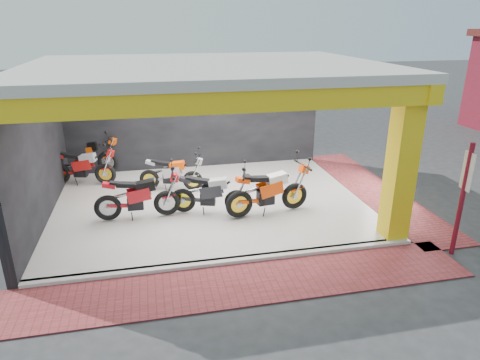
% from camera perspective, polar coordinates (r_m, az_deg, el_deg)
% --- Properties ---
extents(ground, '(80.00, 80.00, 0.00)m').
position_cam_1_polar(ground, '(9.75, -2.30, -7.95)').
color(ground, '#2D2D30').
rests_on(ground, ground).
extents(showroom_floor, '(8.00, 6.00, 0.10)m').
position_cam_1_polar(showroom_floor, '(11.51, -4.04, -3.08)').
color(showroom_floor, white).
rests_on(showroom_floor, ground).
extents(showroom_ceiling, '(8.40, 6.40, 0.20)m').
position_cam_1_polar(showroom_ceiling, '(10.61, -4.53, 14.79)').
color(showroom_ceiling, beige).
rests_on(showroom_ceiling, corner_column).
extents(back_wall, '(8.20, 0.20, 3.50)m').
position_cam_1_polar(back_wall, '(13.94, -6.10, 8.39)').
color(back_wall, black).
rests_on(back_wall, ground).
extents(left_wall, '(0.20, 6.20, 3.50)m').
position_cam_1_polar(left_wall, '(11.17, -25.59, 3.44)').
color(left_wall, black).
rests_on(left_wall, ground).
extents(corner_column, '(0.50, 0.50, 3.50)m').
position_cam_1_polar(corner_column, '(9.73, 20.70, 1.83)').
color(corner_column, yellow).
rests_on(corner_column, ground).
extents(header_beam_front, '(8.40, 0.30, 0.40)m').
position_cam_1_polar(header_beam_front, '(7.71, -1.33, 10.46)').
color(header_beam_front, yellow).
rests_on(header_beam_front, corner_column).
extents(header_beam_right, '(0.30, 6.40, 0.40)m').
position_cam_1_polar(header_beam_right, '(11.86, 15.58, 13.27)').
color(header_beam_right, yellow).
rests_on(header_beam_right, corner_column).
extents(floor_kerb, '(8.00, 0.20, 0.10)m').
position_cam_1_polar(floor_kerb, '(8.86, -1.13, -10.74)').
color(floor_kerb, white).
rests_on(floor_kerb, ground).
extents(paver_front, '(9.00, 1.40, 0.03)m').
position_cam_1_polar(paver_front, '(8.23, -0.05, -13.70)').
color(paver_front, '#9B323A').
rests_on(paver_front, ground).
extents(paver_right, '(1.40, 7.00, 0.03)m').
position_cam_1_polar(paver_right, '(13.02, 17.35, -1.30)').
color(paver_right, '#9B323A').
rests_on(paver_right, ground).
extents(signpost, '(0.10, 0.34, 2.44)m').
position_cam_1_polar(signpost, '(9.71, 27.56, -1.86)').
color(signpost, maroon).
rests_on(signpost, ground).
extents(moto_hero, '(2.41, 1.19, 1.41)m').
position_cam_1_polar(moto_hero, '(10.81, 7.35, -0.47)').
color(moto_hero, '#FF470A').
rests_on(moto_hero, showroom_floor).
extents(moto_row_a, '(2.22, 1.32, 1.28)m').
position_cam_1_polar(moto_row_a, '(10.47, -0.39, -1.40)').
color(moto_row_a, black).
rests_on(moto_row_a, showroom_floor).
extents(moto_row_b, '(2.16, 0.81, 1.32)m').
position_cam_1_polar(moto_row_b, '(10.53, -9.82, -1.46)').
color(moto_row_b, red).
rests_on(moto_row_b, showroom_floor).
extents(moto_row_c, '(2.05, 1.23, 1.18)m').
position_cam_1_polar(moto_row_c, '(12.03, -6.35, 1.16)').
color(moto_row_c, '#ABADB3').
rests_on(moto_row_c, showroom_floor).
extents(moto_row_d, '(2.42, 1.51, 1.39)m').
position_cam_1_polar(moto_row_d, '(14.02, -17.34, 3.60)').
color(moto_row_d, '#E94E09').
rests_on(moto_row_d, showroom_floor).
extents(moto_row_e, '(2.22, 1.26, 1.28)m').
position_cam_1_polar(moto_row_e, '(13.02, -17.65, 2.06)').
color(moto_row_e, red).
rests_on(moto_row_e, showroom_floor).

